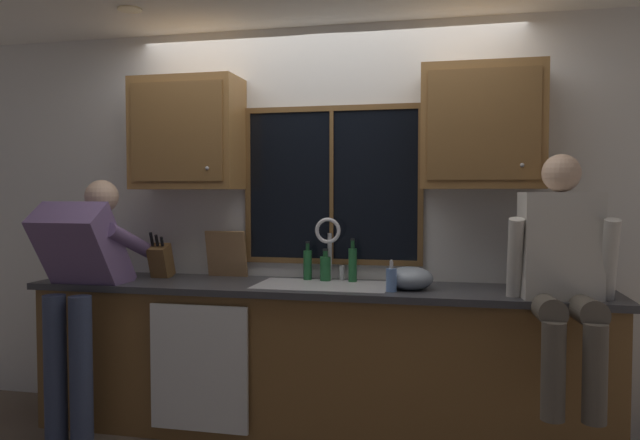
% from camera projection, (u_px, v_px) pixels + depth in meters
% --- Properties ---
extents(back_wall, '(5.82, 0.12, 2.55)m').
position_uv_depth(back_wall, '(326.00, 223.00, 4.00)').
color(back_wall, silver).
rests_on(back_wall, floor).
extents(ceiling_downlight_left, '(0.14, 0.14, 0.01)m').
position_uv_depth(ceiling_downlight_left, '(130.00, 9.00, 3.53)').
color(ceiling_downlight_left, '#FFEAB2').
extents(window_glass, '(1.10, 0.02, 0.95)m').
position_uv_depth(window_glass, '(332.00, 185.00, 3.91)').
color(window_glass, black).
extents(window_frame_top, '(1.17, 0.02, 0.04)m').
position_uv_depth(window_frame_top, '(332.00, 108.00, 3.88)').
color(window_frame_top, brown).
extents(window_frame_bottom, '(1.17, 0.02, 0.04)m').
position_uv_depth(window_frame_bottom, '(332.00, 261.00, 3.93)').
color(window_frame_bottom, brown).
extents(window_frame_left, '(0.03, 0.02, 0.95)m').
position_uv_depth(window_frame_left, '(248.00, 186.00, 4.03)').
color(window_frame_left, brown).
extents(window_frame_right, '(0.03, 0.02, 0.95)m').
position_uv_depth(window_frame_right, '(421.00, 185.00, 3.78)').
color(window_frame_right, brown).
extents(window_mullion_center, '(0.02, 0.02, 0.95)m').
position_uv_depth(window_mullion_center, '(332.00, 185.00, 3.90)').
color(window_mullion_center, brown).
extents(lower_cabinet_run, '(3.42, 0.58, 0.88)m').
position_uv_depth(lower_cabinet_run, '(314.00, 363.00, 3.70)').
color(lower_cabinet_run, brown).
rests_on(lower_cabinet_run, floor).
extents(countertop, '(3.48, 0.62, 0.04)m').
position_uv_depth(countertop, '(313.00, 288.00, 3.66)').
color(countertop, '#38383D').
rests_on(countertop, lower_cabinet_run).
extents(dishwasher_front, '(0.60, 0.02, 0.74)m').
position_uv_depth(dishwasher_front, '(199.00, 368.00, 3.52)').
color(dishwasher_front, white).
extents(upper_cabinet_left, '(0.70, 0.36, 0.72)m').
position_uv_depth(upper_cabinet_left, '(187.00, 134.00, 3.94)').
color(upper_cabinet_left, olive).
extents(upper_cabinet_right, '(0.70, 0.36, 0.72)m').
position_uv_depth(upper_cabinet_right, '(482.00, 127.00, 3.54)').
color(upper_cabinet_right, olive).
extents(sink, '(0.80, 0.46, 0.21)m').
position_uv_depth(sink, '(322.00, 301.00, 3.66)').
color(sink, '#B7B7BC').
rests_on(sink, lower_cabinet_run).
extents(faucet, '(0.18, 0.09, 0.40)m').
position_uv_depth(faucet, '(330.00, 241.00, 3.82)').
color(faucet, silver).
rests_on(faucet, countertop).
extents(person_standing, '(0.53, 0.69, 1.56)m').
position_uv_depth(person_standing, '(82.00, 278.00, 3.66)').
color(person_standing, '#384260').
rests_on(person_standing, floor).
extents(person_sitting_on_counter, '(0.54, 0.62, 1.26)m').
position_uv_depth(person_sitting_on_counter, '(563.00, 266.00, 3.10)').
color(person_sitting_on_counter, '#595147').
rests_on(person_sitting_on_counter, countertop).
extents(knife_block, '(0.12, 0.18, 0.32)m').
position_uv_depth(knife_block, '(161.00, 261.00, 3.98)').
color(knife_block, brown).
rests_on(knife_block, countertop).
extents(cutting_board, '(0.27, 0.08, 0.31)m').
position_uv_depth(cutting_board, '(226.00, 254.00, 4.01)').
color(cutting_board, '#997047').
rests_on(cutting_board, countertop).
extents(mixing_bowl, '(0.27, 0.27, 0.14)m').
position_uv_depth(mixing_bowl, '(410.00, 278.00, 3.51)').
color(mixing_bowl, '#8C99A8').
rests_on(mixing_bowl, countertop).
extents(soap_dispenser, '(0.06, 0.07, 0.18)m').
position_uv_depth(soap_dispenser, '(391.00, 279.00, 3.41)').
color(soap_dispenser, '#668CCC').
rests_on(soap_dispenser, countertop).
extents(bottle_green_glass, '(0.05, 0.05, 0.27)m').
position_uv_depth(bottle_green_glass, '(353.00, 264.00, 3.78)').
color(bottle_green_glass, '#1E592D').
rests_on(bottle_green_glass, countertop).
extents(bottle_tall_clear, '(0.07, 0.07, 0.20)m').
position_uv_depth(bottle_tall_clear, '(325.00, 268.00, 3.82)').
color(bottle_tall_clear, '#1E592D').
rests_on(bottle_tall_clear, countertop).
extents(bottle_amber_small, '(0.05, 0.05, 0.25)m').
position_uv_depth(bottle_amber_small, '(308.00, 264.00, 3.87)').
color(bottle_amber_small, '#1E592D').
rests_on(bottle_amber_small, countertop).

